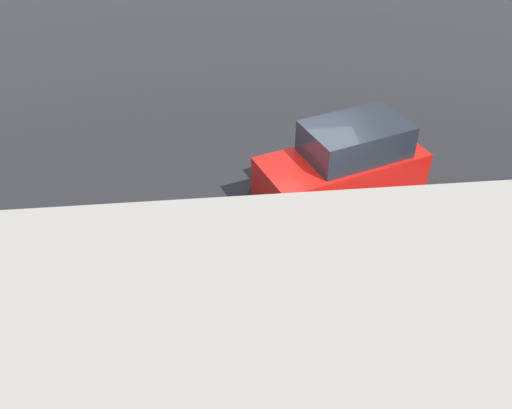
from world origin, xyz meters
TOP-DOWN VIEW (x-y plane):
  - ground_plane at (0.00, 0.00)m, footprint 60.00×60.00m
  - kerb_strip at (0.00, 4.20)m, footprint 24.00×3.20m
  - moving_hatchback at (-0.95, -0.50)m, footprint 4.24×2.90m
  - fire_hydrant at (4.07, 2.34)m, footprint 0.42×0.31m
  - pedestrian at (5.20, 2.25)m, footprint 0.27×0.57m
  - metal_railing at (-2.11, 5.56)m, footprint 8.75×0.04m
  - sign_post at (4.48, 4.29)m, footprint 0.07×0.44m
  - puddle_patch at (-0.77, -0.31)m, footprint 4.40×4.40m

SIDE VIEW (x-z plane):
  - ground_plane at x=0.00m, z-range 0.00..0.00m
  - puddle_patch at x=-0.77m, z-range 0.00..0.01m
  - kerb_strip at x=0.00m, z-range 0.00..0.04m
  - fire_hydrant at x=4.07m, z-range 0.00..0.80m
  - pedestrian at x=5.20m, z-range 0.07..1.29m
  - metal_railing at x=-2.11m, z-range 0.20..1.25m
  - moving_hatchback at x=-0.95m, z-range 0.00..2.06m
  - sign_post at x=4.48m, z-range 0.38..2.78m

